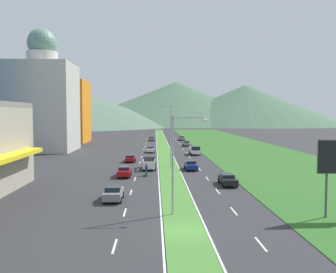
% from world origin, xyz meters
% --- Properties ---
extents(ground_plane, '(600.00, 600.00, 0.00)m').
position_xyz_m(ground_plane, '(0.00, 0.00, 0.00)').
color(ground_plane, '#2D2D30').
extents(grass_median, '(3.20, 240.00, 0.06)m').
position_xyz_m(grass_median, '(0.00, 60.00, 0.03)').
color(grass_median, '#477F33').
rests_on(grass_median, ground_plane).
extents(grass_verge_right, '(24.00, 240.00, 0.06)m').
position_xyz_m(grass_verge_right, '(20.60, 60.00, 0.03)').
color(grass_verge_right, '#2D6023').
rests_on(grass_verge_right, ground_plane).
extents(lane_dash_left_2, '(0.16, 2.80, 0.01)m').
position_xyz_m(lane_dash_left_2, '(-5.10, -2.88, 0.01)').
color(lane_dash_left_2, silver).
rests_on(lane_dash_left_2, ground_plane).
extents(lane_dash_left_3, '(0.16, 2.80, 0.01)m').
position_xyz_m(lane_dash_left_3, '(-5.10, 5.69, 0.01)').
color(lane_dash_left_3, silver).
rests_on(lane_dash_left_3, ground_plane).
extents(lane_dash_left_4, '(0.16, 2.80, 0.01)m').
position_xyz_m(lane_dash_left_4, '(-5.10, 14.25, 0.01)').
color(lane_dash_left_4, silver).
rests_on(lane_dash_left_4, ground_plane).
extents(lane_dash_left_5, '(0.16, 2.80, 0.01)m').
position_xyz_m(lane_dash_left_5, '(-5.10, 22.81, 0.01)').
color(lane_dash_left_5, silver).
rests_on(lane_dash_left_5, ground_plane).
extents(lane_dash_left_6, '(0.16, 2.80, 0.01)m').
position_xyz_m(lane_dash_left_6, '(-5.10, 31.37, 0.01)').
color(lane_dash_left_6, silver).
rests_on(lane_dash_left_6, ground_plane).
extents(lane_dash_left_7, '(0.16, 2.80, 0.01)m').
position_xyz_m(lane_dash_left_7, '(-5.10, 39.94, 0.01)').
color(lane_dash_left_7, silver).
rests_on(lane_dash_left_7, ground_plane).
extents(lane_dash_left_8, '(0.16, 2.80, 0.01)m').
position_xyz_m(lane_dash_left_8, '(-5.10, 48.50, 0.01)').
color(lane_dash_left_8, silver).
rests_on(lane_dash_left_8, ground_plane).
extents(lane_dash_left_9, '(0.16, 2.80, 0.01)m').
position_xyz_m(lane_dash_left_9, '(-5.10, 57.06, 0.01)').
color(lane_dash_left_9, silver).
rests_on(lane_dash_left_9, ground_plane).
extents(lane_dash_left_10, '(0.16, 2.80, 0.01)m').
position_xyz_m(lane_dash_left_10, '(-5.10, 65.62, 0.01)').
color(lane_dash_left_10, silver).
rests_on(lane_dash_left_10, ground_plane).
extents(lane_dash_left_11, '(0.16, 2.80, 0.01)m').
position_xyz_m(lane_dash_left_11, '(-5.10, 74.19, 0.01)').
color(lane_dash_left_11, silver).
rests_on(lane_dash_left_11, ground_plane).
extents(lane_dash_left_12, '(0.16, 2.80, 0.01)m').
position_xyz_m(lane_dash_left_12, '(-5.10, 82.75, 0.01)').
color(lane_dash_left_12, silver).
rests_on(lane_dash_left_12, ground_plane).
extents(lane_dash_left_13, '(0.16, 2.80, 0.01)m').
position_xyz_m(lane_dash_left_13, '(-5.10, 91.31, 0.01)').
color(lane_dash_left_13, silver).
rests_on(lane_dash_left_13, ground_plane).
extents(lane_dash_left_14, '(0.16, 2.80, 0.01)m').
position_xyz_m(lane_dash_left_14, '(-5.10, 99.87, 0.01)').
color(lane_dash_left_14, silver).
rests_on(lane_dash_left_14, ground_plane).
extents(lane_dash_right_2, '(0.16, 2.80, 0.01)m').
position_xyz_m(lane_dash_right_2, '(5.10, -2.88, 0.01)').
color(lane_dash_right_2, silver).
rests_on(lane_dash_right_2, ground_plane).
extents(lane_dash_right_3, '(0.16, 2.80, 0.01)m').
position_xyz_m(lane_dash_right_3, '(5.10, 5.69, 0.01)').
color(lane_dash_right_3, silver).
rests_on(lane_dash_right_3, ground_plane).
extents(lane_dash_right_4, '(0.16, 2.80, 0.01)m').
position_xyz_m(lane_dash_right_4, '(5.10, 14.25, 0.01)').
color(lane_dash_right_4, silver).
rests_on(lane_dash_right_4, ground_plane).
extents(lane_dash_right_5, '(0.16, 2.80, 0.01)m').
position_xyz_m(lane_dash_right_5, '(5.10, 22.81, 0.01)').
color(lane_dash_right_5, silver).
rests_on(lane_dash_right_5, ground_plane).
extents(lane_dash_right_6, '(0.16, 2.80, 0.01)m').
position_xyz_m(lane_dash_right_6, '(5.10, 31.37, 0.01)').
color(lane_dash_right_6, silver).
rests_on(lane_dash_right_6, ground_plane).
extents(lane_dash_right_7, '(0.16, 2.80, 0.01)m').
position_xyz_m(lane_dash_right_7, '(5.10, 39.94, 0.01)').
color(lane_dash_right_7, silver).
rests_on(lane_dash_right_7, ground_plane).
extents(lane_dash_right_8, '(0.16, 2.80, 0.01)m').
position_xyz_m(lane_dash_right_8, '(5.10, 48.50, 0.01)').
color(lane_dash_right_8, silver).
rests_on(lane_dash_right_8, ground_plane).
extents(lane_dash_right_9, '(0.16, 2.80, 0.01)m').
position_xyz_m(lane_dash_right_9, '(5.10, 57.06, 0.01)').
color(lane_dash_right_9, silver).
rests_on(lane_dash_right_9, ground_plane).
extents(lane_dash_right_10, '(0.16, 2.80, 0.01)m').
position_xyz_m(lane_dash_right_10, '(5.10, 65.62, 0.01)').
color(lane_dash_right_10, silver).
rests_on(lane_dash_right_10, ground_plane).
extents(lane_dash_right_11, '(0.16, 2.80, 0.01)m').
position_xyz_m(lane_dash_right_11, '(5.10, 74.19, 0.01)').
color(lane_dash_right_11, silver).
rests_on(lane_dash_right_11, ground_plane).
extents(lane_dash_right_12, '(0.16, 2.80, 0.01)m').
position_xyz_m(lane_dash_right_12, '(5.10, 82.75, 0.01)').
color(lane_dash_right_12, silver).
rests_on(lane_dash_right_12, ground_plane).
extents(lane_dash_right_13, '(0.16, 2.80, 0.01)m').
position_xyz_m(lane_dash_right_13, '(5.10, 91.31, 0.01)').
color(lane_dash_right_13, silver).
rests_on(lane_dash_right_13, ground_plane).
extents(lane_dash_right_14, '(0.16, 2.80, 0.01)m').
position_xyz_m(lane_dash_right_14, '(5.10, 99.87, 0.01)').
color(lane_dash_right_14, silver).
rests_on(lane_dash_right_14, ground_plane).
extents(edge_line_median_left, '(0.16, 240.00, 0.01)m').
position_xyz_m(edge_line_median_left, '(-1.75, 60.00, 0.01)').
color(edge_line_median_left, silver).
rests_on(edge_line_median_left, ground_plane).
extents(edge_line_median_right, '(0.16, 240.00, 0.01)m').
position_xyz_m(edge_line_median_right, '(1.75, 60.00, 0.01)').
color(edge_line_median_right, silver).
rests_on(edge_line_median_right, ground_plane).
extents(domed_building, '(14.85, 14.85, 29.79)m').
position_xyz_m(domed_building, '(-29.62, 62.29, 12.07)').
color(domed_building, '#B7B2A8').
rests_on(domed_building, ground_plane).
extents(midrise_colored, '(15.01, 15.01, 19.69)m').
position_xyz_m(midrise_colored, '(-31.60, 89.65, 9.85)').
color(midrise_colored, orange).
rests_on(midrise_colored, ground_plane).
extents(hill_far_left, '(220.07, 220.07, 35.52)m').
position_xyz_m(hill_far_left, '(-91.50, 257.02, 17.76)').
color(hill_far_left, '#516B56').
rests_on(hill_far_left, ground_plane).
extents(hill_far_center, '(192.98, 192.98, 38.20)m').
position_xyz_m(hill_far_center, '(17.17, 299.74, 19.10)').
color(hill_far_center, '#47664C').
rests_on(hill_far_center, ground_plane).
extents(hill_far_right, '(161.71, 161.71, 33.53)m').
position_xyz_m(hill_far_right, '(74.14, 275.21, 16.77)').
color(hill_far_right, '#47664C').
rests_on(hill_far_right, ground_plane).
extents(street_lamp_near, '(3.20, 0.28, 8.94)m').
position_xyz_m(street_lamp_near, '(-0.34, 4.70, 5.19)').
color(street_lamp_near, '#99999E').
rests_on(street_lamp_near, ground_plane).
extents(street_lamp_mid, '(3.23, 0.28, 10.60)m').
position_xyz_m(street_lamp_mid, '(0.11, 33.71, 6.05)').
color(street_lamp_mid, '#99999E').
rests_on(street_lamp_mid, ground_plane).
extents(car_0, '(1.93, 4.08, 1.33)m').
position_xyz_m(car_0, '(-6.96, 40.93, 0.70)').
color(car_0, maroon).
rests_on(car_0, ground_plane).
extents(car_1, '(2.04, 4.21, 1.50)m').
position_xyz_m(car_1, '(6.91, 95.57, 0.78)').
color(car_1, slate).
rests_on(car_1, ground_plane).
extents(car_2, '(1.92, 4.73, 1.51)m').
position_xyz_m(car_2, '(-6.73, 24.93, 0.78)').
color(car_2, maroon).
rests_on(car_2, ground_plane).
extents(car_3, '(1.96, 4.24, 1.54)m').
position_xyz_m(car_3, '(-6.68, 10.38, 0.79)').
color(car_3, slate).
rests_on(car_3, ground_plane).
extents(car_4, '(1.94, 4.60, 1.41)m').
position_xyz_m(car_4, '(7.03, 18.12, 0.74)').
color(car_4, black).
rests_on(car_4, ground_plane).
extents(car_5, '(1.89, 4.54, 1.43)m').
position_xyz_m(car_5, '(6.73, 74.47, 0.74)').
color(car_5, slate).
rests_on(car_5, ground_plane).
extents(car_6, '(1.95, 4.13, 1.46)m').
position_xyz_m(car_6, '(-3.31, 57.61, 0.76)').
color(car_6, silver).
rests_on(car_6, ground_plane).
extents(car_7, '(1.98, 4.79, 1.48)m').
position_xyz_m(car_7, '(3.61, 31.09, 0.76)').
color(car_7, navy).
rests_on(car_7, ground_plane).
extents(car_8, '(2.01, 4.44, 1.39)m').
position_xyz_m(car_8, '(-3.33, 94.92, 0.73)').
color(car_8, slate).
rests_on(car_8, ground_plane).
extents(pickup_truck_0, '(2.18, 5.40, 2.00)m').
position_xyz_m(pickup_truck_0, '(-3.26, 32.03, 0.98)').
color(pickup_truck_0, silver).
rests_on(pickup_truck_0, ground_plane).
extents(pickup_truck_1, '(2.18, 5.40, 2.00)m').
position_xyz_m(pickup_truck_1, '(6.68, 52.48, 0.98)').
color(pickup_truck_1, silver).
rests_on(pickup_truck_1, ground_plane).
extents(motorcycle_rider, '(0.36, 2.00, 1.80)m').
position_xyz_m(motorcycle_rider, '(-3.55, 25.35, 0.75)').
color(motorcycle_rider, black).
rests_on(motorcycle_rider, ground_plane).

